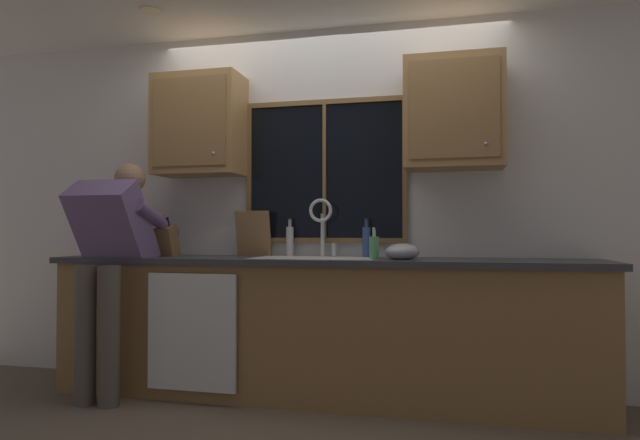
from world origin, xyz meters
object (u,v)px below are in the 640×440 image
knife_block (167,241)px  cutting_board (253,234)px  person_standing (111,251)px  soap_dispenser (374,247)px  mixing_bowl (402,252)px  bottle_tall_clear (366,241)px  bottle_green_glass (290,240)px

knife_block → cutting_board: cutting_board is taller
person_standing → soap_dispenser: (1.71, 0.22, 0.03)m
mixing_bowl → bottle_tall_clear: 0.37m
mixing_bowl → person_standing: bearing=-172.7°
mixing_bowl → soap_dispenser: size_ratio=1.06×
person_standing → bottle_green_glass: 1.20m
knife_block → cutting_board: (0.57, 0.21, 0.05)m
knife_block → soap_dispenser: knife_block is taller
soap_dispenser → person_standing: bearing=-172.8°
person_standing → bottle_green_glass: bearing=27.4°
person_standing → mixing_bowl: 1.90m
soap_dispenser → bottle_tall_clear: (-0.09, 0.28, 0.03)m
knife_block → person_standing: bearing=-124.7°
knife_block → soap_dispenser: (1.48, -0.11, -0.03)m
bottle_tall_clear → soap_dispenser: bearing=-72.0°
person_standing → cutting_board: size_ratio=4.79×
cutting_board → mixing_bowl: size_ratio=1.54×
knife_block → soap_dispenser: size_ratio=1.60×
knife_block → cutting_board: bearing=20.4°
bottle_green_glass → mixing_bowl: bearing=-20.8°
bottle_green_glass → bottle_tall_clear: 0.56m
mixing_bowl → bottle_green_glass: size_ratio=0.78×
person_standing → cutting_board: person_standing is taller
knife_block → soap_dispenser: bearing=-4.2°
person_standing → knife_block: size_ratio=4.88×
mixing_bowl → bottle_green_glass: bottle_green_glass is taller
soap_dispenser → bottle_green_glass: (-0.65, 0.34, 0.04)m
knife_block → mixing_bowl: 1.66m
cutting_board → soap_dispenser: size_ratio=1.64×
soap_dispenser → bottle_green_glass: size_ratio=0.74×
knife_block → bottle_green_glass: (0.84, 0.23, 0.00)m
soap_dispenser → cutting_board: bearing=160.8°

